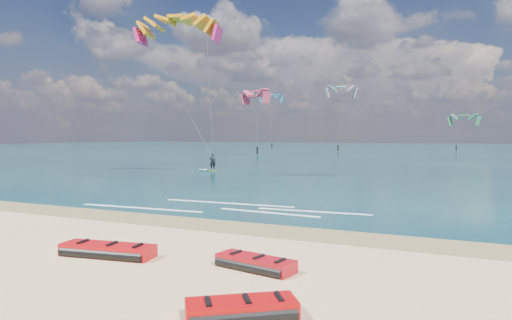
{
  "coord_description": "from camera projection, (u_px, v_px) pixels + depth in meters",
  "views": [
    {
      "loc": [
        10.56,
        -12.57,
        3.53
      ],
      "look_at": [
        1.31,
        8.0,
        2.31
      ],
      "focal_mm": 32.0,
      "sensor_mm": 36.0,
      "label": 1
    }
  ],
  "objects": [
    {
      "name": "distant_kites",
      "position": [
        363.0,
        123.0,
        92.23
      ],
      "size": [
        76.94,
        43.78,
        14.35
      ],
      "color": "#CB3B54",
      "rests_on": "ground"
    },
    {
      "name": "shoreline_foam",
      "position": [
        229.0,
        208.0,
        21.89
      ],
      "size": [
        13.91,
        3.65,
        0.01
      ],
      "color": "white",
      "rests_on": "ground"
    },
    {
      "name": "wet_sand_strip",
      "position": [
        177.0,
        221.0,
        18.69
      ],
      "size": [
        320.0,
        2.4,
        0.01
      ],
      "primitive_type": "cube",
      "color": "olive",
      "rests_on": "ground"
    },
    {
      "name": "sea",
      "position": [
        413.0,
        150.0,
        110.68
      ],
      "size": [
        320.0,
        200.0,
        0.04
      ],
      "primitive_type": "cube",
      "color": "#0A2739",
      "rests_on": "ground"
    },
    {
      "name": "ground",
      "position": [
        360.0,
        166.0,
        52.39
      ],
      "size": [
        320.0,
        320.0,
        0.0
      ],
      "primitive_type": "plane",
      "color": "tan",
      "rests_on": "ground"
    },
    {
      "name": "packed_kite_right",
      "position": [
        241.0,
        318.0,
        8.8
      ],
      "size": [
        2.58,
        2.29,
        0.42
      ],
      "primitive_type": null,
      "rotation": [
        0.0,
        0.0,
        0.62
      ],
      "color": "#B70708",
      "rests_on": "ground"
    },
    {
      "name": "packed_kite_mid",
      "position": [
        255.0,
        269.0,
        12.02
      ],
      "size": [
        2.54,
        1.52,
        0.39
      ],
      "primitive_type": null,
      "rotation": [
        0.0,
        0.0,
        -0.2
      ],
      "color": "#B10C15",
      "rests_on": "ground"
    },
    {
      "name": "kitesurfer_main",
      "position": [
        196.0,
        91.0,
        41.1
      ],
      "size": [
        7.35,
        9.66,
        14.57
      ],
      "rotation": [
        0.0,
        0.0,
        -0.08
      ],
      "color": "#A4C917",
      "rests_on": "sea"
    },
    {
      "name": "packed_kite_left",
      "position": [
        108.0,
        256.0,
        13.31
      ],
      "size": [
        3.16,
        1.6,
        0.42
      ],
      "primitive_type": null,
      "rotation": [
        0.0,
        0.0,
        0.15
      ],
      "color": "red",
      "rests_on": "ground"
    }
  ]
}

